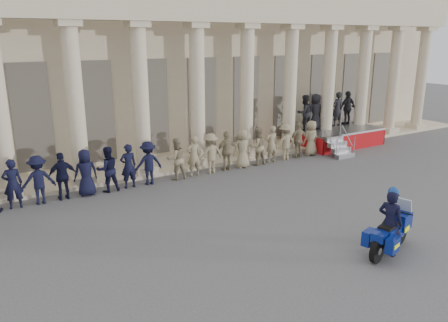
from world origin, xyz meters
TOP-DOWN VIEW (x-y plane):
  - ground at (0.00, 0.00)m, footprint 90.00×90.00m
  - building at (-0.00, 14.74)m, footprint 40.00×12.50m
  - officer_rank at (-2.97, 6.85)m, footprint 20.97×0.66m
  - reviewing_stand at (9.67, 8.15)m, footprint 4.91×4.31m
  - motorcycle at (1.83, -2.00)m, footprint 2.13×1.12m
  - rider at (1.71, -2.04)m, footprint 0.60×0.76m

SIDE VIEW (x-z plane):
  - ground at x=0.00m, z-range 0.00..0.00m
  - motorcycle at x=1.83m, z-range -0.09..1.30m
  - officer_rank at x=-2.97m, z-range 0.00..1.75m
  - rider at x=1.71m, z-range -0.01..1.91m
  - reviewing_stand at x=9.67m, z-range 0.19..2.99m
  - building at x=0.00m, z-range 0.02..9.02m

